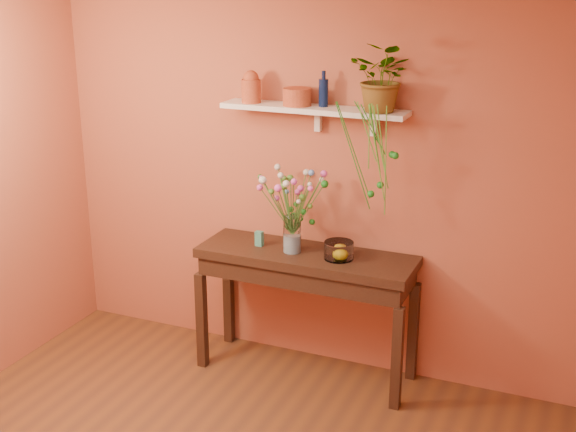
{
  "coord_description": "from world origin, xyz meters",
  "views": [
    {
      "loc": [
        1.88,
        -2.86,
        2.81
      ],
      "look_at": [
        0.0,
        1.55,
        1.25
      ],
      "focal_mm": 47.14,
      "sensor_mm": 36.0,
      "label": 1
    }
  ],
  "objects_px": {
    "sideboard": "(306,271)",
    "glass_bowl": "(339,251)",
    "terracotta_jug": "(251,87)",
    "bouquet": "(293,191)",
    "blue_bottle": "(323,92)",
    "spider_plant": "(384,77)",
    "glass_vase": "(292,237)"
  },
  "relations": [
    {
      "from": "spider_plant",
      "to": "glass_vase",
      "type": "bearing_deg",
      "value": -166.04
    },
    {
      "from": "sideboard",
      "to": "glass_bowl",
      "type": "bearing_deg",
      "value": -5.39
    },
    {
      "from": "terracotta_jug",
      "to": "blue_bottle",
      "type": "xyz_separation_m",
      "value": [
        0.51,
        0.05,
        -0.01
      ]
    },
    {
      "from": "sideboard",
      "to": "glass_vase",
      "type": "height_order",
      "value": "glass_vase"
    },
    {
      "from": "glass_bowl",
      "to": "glass_vase",
      "type": "bearing_deg",
      "value": 179.98
    },
    {
      "from": "spider_plant",
      "to": "bouquet",
      "type": "height_order",
      "value": "spider_plant"
    },
    {
      "from": "glass_vase",
      "to": "glass_bowl",
      "type": "height_order",
      "value": "glass_vase"
    },
    {
      "from": "blue_bottle",
      "to": "bouquet",
      "type": "height_order",
      "value": "blue_bottle"
    },
    {
      "from": "glass_bowl",
      "to": "blue_bottle",
      "type": "bearing_deg",
      "value": 136.37
    },
    {
      "from": "sideboard",
      "to": "blue_bottle",
      "type": "distance_m",
      "value": 1.25
    },
    {
      "from": "blue_bottle",
      "to": "glass_vase",
      "type": "distance_m",
      "value": 1.02
    },
    {
      "from": "glass_vase",
      "to": "blue_bottle",
      "type": "bearing_deg",
      "value": 52.11
    },
    {
      "from": "blue_bottle",
      "to": "spider_plant",
      "type": "relative_size",
      "value": 0.54
    },
    {
      "from": "terracotta_jug",
      "to": "glass_vase",
      "type": "relative_size",
      "value": 0.87
    },
    {
      "from": "blue_bottle",
      "to": "spider_plant",
      "type": "xyz_separation_m",
      "value": [
        0.43,
        -0.05,
        0.13
      ]
    },
    {
      "from": "sideboard",
      "to": "glass_bowl",
      "type": "relative_size",
      "value": 7.62
    },
    {
      "from": "bouquet",
      "to": "glass_bowl",
      "type": "bearing_deg",
      "value": -2.01
    },
    {
      "from": "spider_plant",
      "to": "glass_bowl",
      "type": "xyz_separation_m",
      "value": [
        -0.23,
        -0.14,
        -1.17
      ]
    },
    {
      "from": "blue_bottle",
      "to": "glass_bowl",
      "type": "height_order",
      "value": "blue_bottle"
    },
    {
      "from": "bouquet",
      "to": "sideboard",
      "type": "bearing_deg",
      "value": 6.79
    },
    {
      "from": "bouquet",
      "to": "blue_bottle",
      "type": "bearing_deg",
      "value": 50.91
    },
    {
      "from": "sideboard",
      "to": "bouquet",
      "type": "height_order",
      "value": "bouquet"
    },
    {
      "from": "terracotta_jug",
      "to": "glass_bowl",
      "type": "bearing_deg",
      "value": -10.8
    },
    {
      "from": "terracotta_jug",
      "to": "glass_bowl",
      "type": "distance_m",
      "value": 1.28
    },
    {
      "from": "terracotta_jug",
      "to": "spider_plant",
      "type": "height_order",
      "value": "spider_plant"
    },
    {
      "from": "sideboard",
      "to": "terracotta_jug",
      "type": "bearing_deg",
      "value": 166.38
    },
    {
      "from": "sideboard",
      "to": "blue_bottle",
      "type": "height_order",
      "value": "blue_bottle"
    },
    {
      "from": "terracotta_jug",
      "to": "spider_plant",
      "type": "bearing_deg",
      "value": 0.43
    },
    {
      "from": "terracotta_jug",
      "to": "blue_bottle",
      "type": "bearing_deg",
      "value": 5.97
    },
    {
      "from": "blue_bottle",
      "to": "glass_vase",
      "type": "height_order",
      "value": "blue_bottle"
    },
    {
      "from": "spider_plant",
      "to": "glass_bowl",
      "type": "distance_m",
      "value": 1.2
    },
    {
      "from": "spider_plant",
      "to": "terracotta_jug",
      "type": "bearing_deg",
      "value": -179.57
    }
  ]
}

